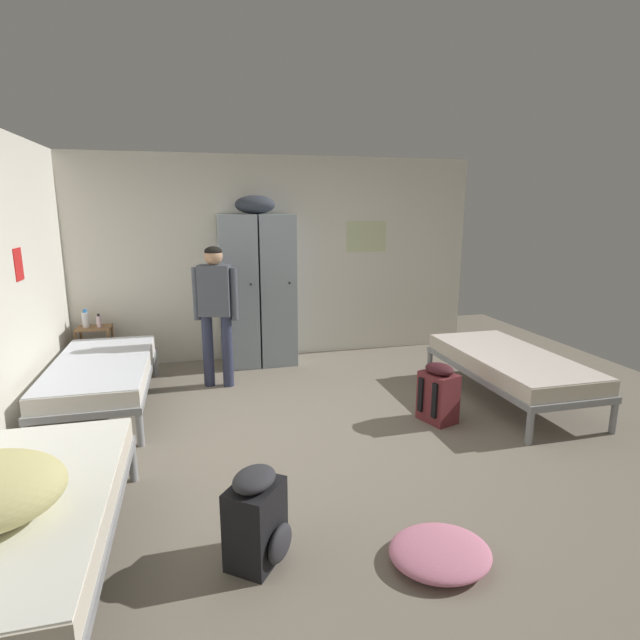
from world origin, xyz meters
The scene contains 13 objects.
ground_plane centered at (0.00, 0.00, 0.00)m, with size 8.12×8.12×0.00m, color gray.
room_backdrop centered at (-1.23, 1.26, 1.28)m, with size 5.19×4.86×2.56m.
locker_bank centered at (-0.32, 2.12, 0.97)m, with size 0.90×0.55×2.07m.
shelf_unit centered at (-2.24, 2.16, 0.35)m, with size 0.38×0.30×0.57m.
bed_left_rear centered at (-1.99, 1.01, 0.38)m, with size 0.90×1.90×0.49m.
bed_right centered at (1.99, 0.25, 0.38)m, with size 0.90×1.90×0.49m.
bed_left_front centered at (-1.99, -1.39, 0.38)m, with size 0.90×1.90×0.49m.
person_traveler centered at (-0.86, 1.40, 0.93)m, with size 0.47×0.28×1.53m.
water_bottle centered at (-2.32, 2.18, 0.66)m, with size 0.08×0.08×0.21m.
lotion_bottle centered at (-2.17, 2.12, 0.64)m, with size 0.05×0.05×0.16m.
backpack_black centered at (-0.80, -1.53, 0.26)m, with size 0.42×0.41×0.55m.
backpack_maroon centered at (1.05, -0.05, 0.26)m, with size 0.39×0.38×0.55m.
clothes_pile_pink centered at (0.18, -1.79, 0.06)m, with size 0.58×0.51×0.11m.
Camera 1 is at (-1.06, -3.99, 1.93)m, focal length 28.19 mm.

